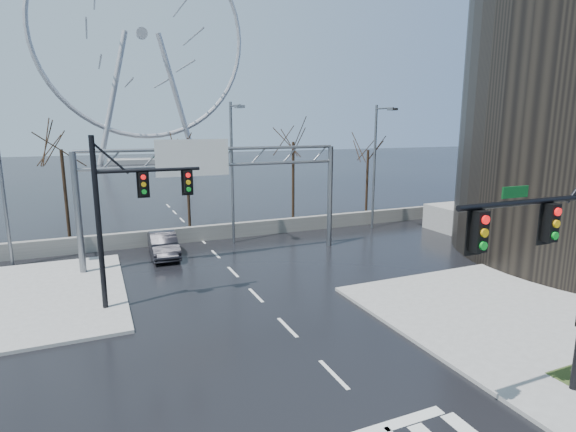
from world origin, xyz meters
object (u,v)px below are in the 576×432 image
signal_mast_near (564,251)px  signal_mast_far (124,206)px  sign_gantry (211,179)px  car (163,245)px  ferris_wheel (142,42)px

signal_mast_near → signal_mast_far: 17.03m
sign_gantry → car: size_ratio=3.47×
signal_mast_near → signal_mast_far: (-11.01, 13.00, -0.04)m
signal_mast_far → car: 9.33m
signal_mast_far → ferris_wheel: (10.87, 86.04, 21.30)m
signal_mast_near → car: 22.95m
signal_mast_near → car: (-8.35, 20.98, -4.09)m
signal_mast_far → car: (2.66, 7.98, -4.06)m
car → sign_gantry: bearing=-33.3°
ferris_wheel → car: size_ratio=10.79×
car → signal_mast_near: bearing=-66.7°
signal_mast_near → signal_mast_far: size_ratio=1.00×
sign_gantry → signal_mast_far: bearing=-132.5°
signal_mast_far → ferris_wheel: bearing=82.8°
signal_mast_far → ferris_wheel: size_ratio=0.16×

